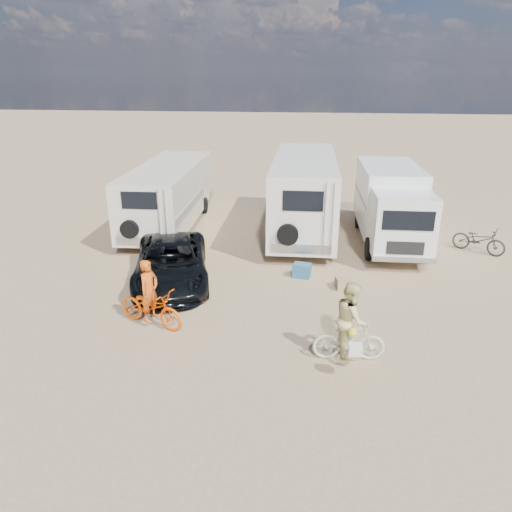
# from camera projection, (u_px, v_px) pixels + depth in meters

# --- Properties ---
(ground) EXTENTS (140.00, 140.00, 0.00)m
(ground) POSITION_uv_depth(u_px,v_px,m) (279.00, 316.00, 13.01)
(ground) COLOR tan
(ground) RESTS_ON ground
(rv_main) EXTENTS (2.51, 7.82, 3.11)m
(rv_main) POSITION_uv_depth(u_px,v_px,m) (304.00, 196.00, 19.20)
(rv_main) COLOR silver
(rv_main) RESTS_ON ground
(rv_left) EXTENTS (2.59, 7.57, 2.63)m
(rv_left) POSITION_uv_depth(u_px,v_px,m) (169.00, 197.00, 20.04)
(rv_left) COLOR white
(rv_left) RESTS_ON ground
(box_truck) EXTENTS (2.29, 6.23, 2.86)m
(box_truck) POSITION_uv_depth(u_px,v_px,m) (391.00, 208.00, 18.03)
(box_truck) COLOR white
(box_truck) RESTS_ON ground
(dark_suv) EXTENTS (3.37, 5.21, 1.33)m
(dark_suv) POSITION_uv_depth(u_px,v_px,m) (171.00, 262.00, 14.89)
(dark_suv) COLOR black
(dark_suv) RESTS_ON ground
(bike_man) EXTENTS (2.09, 1.36, 1.04)m
(bike_man) POSITION_uv_depth(u_px,v_px,m) (151.00, 307.00, 12.37)
(bike_man) COLOR #E94900
(bike_man) RESTS_ON ground
(bike_woman) EXTENTS (1.69, 0.59, 1.00)m
(bike_woman) POSITION_uv_depth(u_px,v_px,m) (349.00, 341.00, 10.87)
(bike_woman) COLOR beige
(bike_woman) RESTS_ON ground
(rider_man) EXTENTS (0.59, 0.70, 1.65)m
(rider_man) POSITION_uv_depth(u_px,v_px,m) (150.00, 297.00, 12.26)
(rider_man) COLOR #CC5113
(rider_man) RESTS_ON ground
(rider_woman) EXTENTS (0.73, 0.91, 1.77)m
(rider_woman) POSITION_uv_depth(u_px,v_px,m) (350.00, 326.00, 10.73)
(rider_woman) COLOR #D8CF85
(rider_woman) RESTS_ON ground
(bike_parked) EXTENTS (1.92, 1.58, 0.99)m
(bike_parked) POSITION_uv_depth(u_px,v_px,m) (479.00, 240.00, 17.41)
(bike_parked) COLOR black
(bike_parked) RESTS_ON ground
(cooler) EXTENTS (0.63, 0.51, 0.45)m
(cooler) POSITION_uv_depth(u_px,v_px,m) (302.00, 270.00, 15.41)
(cooler) COLOR #285D82
(cooler) RESTS_ON ground
(crate) EXTENTS (0.50, 0.50, 0.35)m
(crate) POSITION_uv_depth(u_px,v_px,m) (343.00, 283.00, 14.58)
(crate) COLOR #907A4F
(crate) RESTS_ON ground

